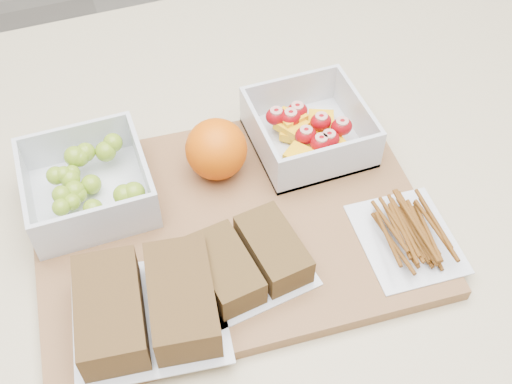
% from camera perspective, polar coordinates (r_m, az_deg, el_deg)
% --- Properties ---
extents(cutting_board, '(0.44, 0.33, 0.02)m').
position_cam_1_polar(cutting_board, '(0.70, -2.15, -3.01)').
color(cutting_board, brown).
rests_on(cutting_board, counter).
extents(grape_container, '(0.13, 0.13, 0.06)m').
position_cam_1_polar(grape_container, '(0.72, -14.65, 0.73)').
color(grape_container, silver).
rests_on(grape_container, cutting_board).
extents(fruit_container, '(0.13, 0.13, 0.05)m').
position_cam_1_polar(fruit_container, '(0.76, 4.70, 5.42)').
color(fruit_container, silver).
rests_on(fruit_container, cutting_board).
extents(orange, '(0.07, 0.07, 0.07)m').
position_cam_1_polar(orange, '(0.72, -3.55, 3.82)').
color(orange, '#EB5D05').
rests_on(orange, cutting_board).
extents(sandwich_bag_left, '(0.16, 0.15, 0.04)m').
position_cam_1_polar(sandwich_bag_left, '(0.62, -9.70, -9.93)').
color(sandwich_bag_left, silver).
rests_on(sandwich_bag_left, cutting_board).
extents(sandwich_bag_center, '(0.13, 0.12, 0.04)m').
position_cam_1_polar(sandwich_bag_center, '(0.65, -0.56, -6.02)').
color(sandwich_bag_center, silver).
rests_on(sandwich_bag_center, cutting_board).
extents(pretzel_bag, '(0.11, 0.12, 0.03)m').
position_cam_1_polar(pretzel_bag, '(0.69, 13.40, -3.47)').
color(pretzel_bag, silver).
rests_on(pretzel_bag, cutting_board).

